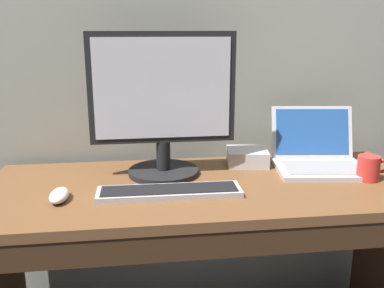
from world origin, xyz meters
TOP-DOWN VIEW (x-y plane):
  - desk at (0.00, -0.01)m, footprint 1.47×0.60m
  - laptop_silver at (0.43, 0.11)m, footprint 0.35×0.34m
  - external_monitor at (-0.14, 0.11)m, footprint 0.50×0.25m
  - wired_keyboard at (-0.14, -0.08)m, footprint 0.45×0.12m
  - computer_mouse at (-0.47, -0.09)m, footprint 0.06×0.12m
  - external_drive_box at (0.18, 0.19)m, footprint 0.17×0.16m
  - coffee_mug at (0.55, -0.04)m, footprint 0.11×0.08m

SIDE VIEW (x-z plane):
  - desk at x=0.00m, z-range 0.18..0.91m
  - wired_keyboard at x=-0.14m, z-range 0.73..0.75m
  - computer_mouse at x=-0.47m, z-range 0.73..0.76m
  - external_drive_box at x=0.18m, z-range 0.73..0.79m
  - laptop_silver at x=0.43m, z-range 0.66..0.87m
  - coffee_mug at x=0.55m, z-range 0.73..0.81m
  - external_monitor at x=-0.14m, z-range 0.72..1.21m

